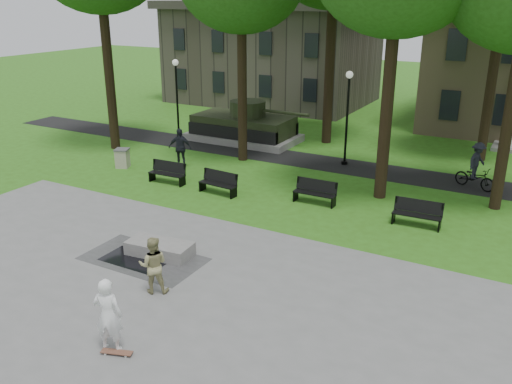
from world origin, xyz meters
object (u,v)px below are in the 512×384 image
(skateboarder, at_px, (108,315))
(trash_bin, at_px, (122,158))
(park_bench_0, at_px, (168,172))
(friend_watching, at_px, (153,265))
(cyclist, at_px, (476,170))
(concrete_block, at_px, (160,248))

(skateboarder, relative_size, trash_bin, 2.03)
(park_bench_0, bearing_deg, friend_watching, -56.60)
(cyclist, bearing_deg, skateboarder, -177.33)
(skateboarder, height_order, trash_bin, skateboarder)
(skateboarder, bearing_deg, friend_watching, -92.18)
(friend_watching, distance_m, park_bench_0, 9.90)
(concrete_block, xyz_separation_m, trash_bin, (-7.83, 6.90, 0.24))
(concrete_block, height_order, trash_bin, trash_bin)
(cyclist, xyz_separation_m, park_bench_0, (-12.51, -6.06, -0.34))
(park_bench_0, distance_m, trash_bin, 3.57)
(concrete_block, relative_size, cyclist, 1.04)
(concrete_block, distance_m, skateboarder, 5.22)
(cyclist, bearing_deg, friend_watching, 176.49)
(concrete_block, relative_size, trash_bin, 2.29)
(trash_bin, bearing_deg, park_bench_0, -13.01)
(trash_bin, bearing_deg, cyclist, 18.19)
(cyclist, height_order, trash_bin, cyclist)
(trash_bin, bearing_deg, friend_watching, -43.93)
(friend_watching, bearing_deg, park_bench_0, -85.21)
(park_bench_0, bearing_deg, skateboarder, -60.61)
(friend_watching, relative_size, trash_bin, 1.80)
(park_bench_0, bearing_deg, cyclist, 23.88)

